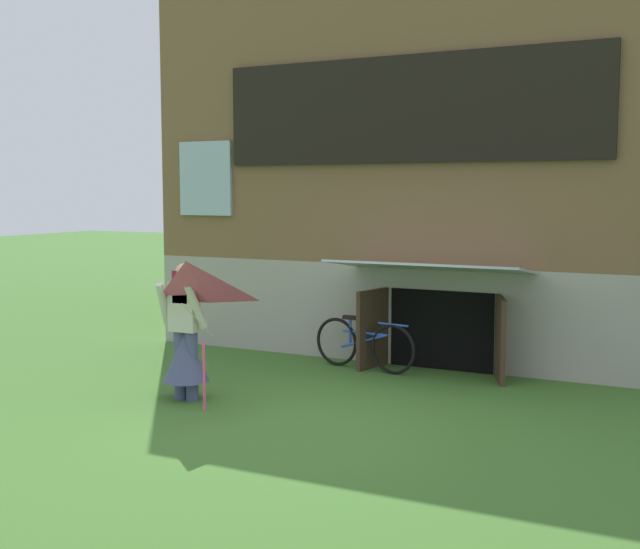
# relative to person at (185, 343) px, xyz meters

# --- Properties ---
(ground_plane) EXTENTS (60.00, 60.00, 0.00)m
(ground_plane) POSITION_rel_person_xyz_m (1.58, -0.21, -0.65)
(ground_plane) COLOR #3D6B28
(log_house) EXTENTS (7.96, 6.51, 5.30)m
(log_house) POSITION_rel_person_xyz_m (1.58, 5.49, 2.00)
(log_house) COLOR #9E998E
(log_house) RESTS_ON ground_plane
(person) EXTENTS (0.61, 0.52, 1.55)m
(person) POSITION_rel_person_xyz_m (0.00, 0.00, 0.00)
(person) COLOR #474C75
(person) RESTS_ON ground_plane
(kite) EXTENTS (0.97, 0.99, 1.51)m
(kite) POSITION_rel_person_xyz_m (0.41, -0.54, 0.58)
(kite) COLOR #E54C7F
(kite) RESTS_ON ground_plane
(bicycle_blue) EXTENTS (1.52, 0.30, 0.70)m
(bicycle_blue) POSITION_rel_person_xyz_m (1.20, 2.30, -0.31)
(bicycle_blue) COLOR black
(bicycle_blue) RESTS_ON ground_plane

